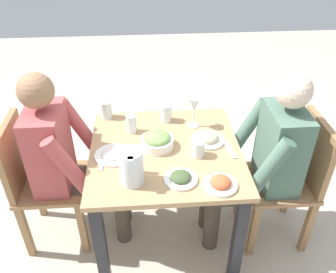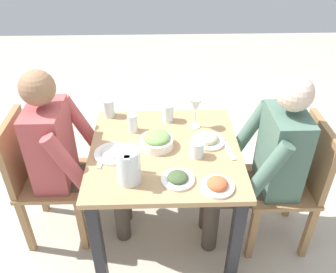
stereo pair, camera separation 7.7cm
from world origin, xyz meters
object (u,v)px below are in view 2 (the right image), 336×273
at_px(dining_table, 165,166).
at_px(plate_beans, 208,139).
at_px(plate_dolmas, 178,178).
at_px(water_glass_center, 168,113).
at_px(salad_bowl, 157,140).
at_px(chair_near, 294,179).
at_px(diner_near, 264,161).
at_px(diner_far, 68,154).
at_px(water_glass_near_left, 133,123).
at_px(water_pitcher, 129,166).
at_px(water_glass_far_right, 197,149).
at_px(plate_yoghurt, 112,153).
at_px(water_glass_far_left, 109,108).
at_px(wine_glass, 196,107).
at_px(chair_far, 38,173).
at_px(plate_rice_curry, 217,185).

relative_size(dining_table, plate_beans, 4.41).
bearing_deg(plate_dolmas, plate_beans, -30.67).
bearing_deg(water_glass_center, salad_bowl, 165.37).
xyz_separation_m(chair_near, plate_beans, (0.10, 0.52, 0.23)).
bearing_deg(diner_near, chair_near, -90.00).
relative_size(diner_far, water_glass_near_left, 10.20).
xyz_separation_m(water_pitcher, salad_bowl, (0.29, -0.14, -0.05)).
bearing_deg(salad_bowl, water_glass_far_right, -113.96).
bearing_deg(plate_beans, diner_near, -107.21).
xyz_separation_m(dining_table, water_glass_far_right, (-0.07, -0.17, 0.17)).
bearing_deg(plate_yoghurt, diner_far, 69.47).
distance_m(plate_dolmas, water_glass_far_right, 0.23).
bearing_deg(plate_dolmas, water_glass_far_left, 32.74).
xyz_separation_m(water_glass_center, wine_glass, (-0.07, -0.16, 0.09)).
xyz_separation_m(dining_table, chair_near, (-0.04, -0.77, -0.09)).
distance_m(dining_table, chair_far, 0.78).
xyz_separation_m(diner_far, water_glass_center, (0.24, -0.59, 0.12)).
relative_size(plate_yoghurt, water_glass_far_right, 2.20).
bearing_deg(diner_far, plate_rice_curry, -115.28).
xyz_separation_m(chair_near, water_glass_center, (0.34, 0.74, 0.27)).
height_order(chair_near, water_glass_near_left, chair_near).
height_order(chair_near, water_glass_center, chair_near).
bearing_deg(diner_near, water_glass_center, 57.85).
bearing_deg(water_pitcher, wine_glass, -37.49).
height_order(plate_rice_curry, plate_beans, same).
distance_m(chair_near, salad_bowl, 0.86).
height_order(dining_table, plate_yoghurt, plate_yoghurt).
distance_m(chair_far, wine_glass, 1.04).
distance_m(chair_near, water_pitcher, 1.03).
bearing_deg(plate_dolmas, plate_rice_curry, -106.85).
distance_m(plate_yoghurt, wine_glass, 0.57).
distance_m(diner_near, plate_rice_curry, 0.44).
xyz_separation_m(chair_near, salad_bowl, (0.06, 0.82, 0.26)).
bearing_deg(diner_near, salad_bowl, 83.98).
xyz_separation_m(plate_rice_curry, water_glass_far_right, (0.25, 0.08, 0.03)).
xyz_separation_m(plate_beans, wine_glass, (0.17, 0.06, 0.12)).
bearing_deg(diner_near, plate_yoghurt, 90.35).
height_order(water_glass_center, water_glass_far_right, water_glass_center).
bearing_deg(water_glass_far_right, water_pitcher, 117.73).
distance_m(diner_far, plate_yoghurt, 0.31).
distance_m(dining_table, wine_glass, 0.40).
bearing_deg(water_glass_center, plate_rice_curry, -160.45).
xyz_separation_m(plate_yoghurt, wine_glass, (0.27, -0.48, 0.13)).
bearing_deg(water_pitcher, water_glass_center, -20.46).
xyz_separation_m(salad_bowl, water_glass_far_right, (-0.10, -0.22, 0.00)).
height_order(plate_beans, wine_glass, wine_glass).
bearing_deg(water_glass_far_right, plate_yoghurt, 86.59).
relative_size(water_glass_center, water_glass_far_right, 1.20).
xyz_separation_m(plate_yoghurt, water_glass_far_right, (-0.03, -0.47, 0.03)).
bearing_deg(water_glass_near_left, wine_glass, -84.42).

